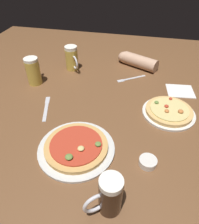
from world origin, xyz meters
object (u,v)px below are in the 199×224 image
(beer_mug_dark, at_px, (33,71))
(ramekin_sauce, at_px, (148,162))
(pizza_plate_far, at_px, (169,111))
(beer_mug_amber, at_px, (109,196))
(fork_left, at_px, (131,78))
(diner_arm, at_px, (136,61))
(knife_right, at_px, (46,108))
(beer_mug_pale, at_px, (72,58))
(napkin_folded, at_px, (180,91))
(pizza_plate_near, at_px, (76,147))

(beer_mug_dark, height_order, ramekin_sauce, beer_mug_dark)
(pizza_plate_far, relative_size, beer_mug_amber, 1.68)
(fork_left, distance_m, diner_arm, 0.19)
(knife_right, bearing_deg, beer_mug_pale, 89.85)
(ramekin_sauce, bearing_deg, beer_mug_pale, 127.93)
(beer_mug_amber, bearing_deg, knife_right, 133.14)
(napkin_folded, bearing_deg, beer_mug_amber, -110.27)
(pizza_plate_far, height_order, fork_left, pizza_plate_far)
(pizza_plate_near, bearing_deg, beer_mug_amber, -50.29)
(fork_left, bearing_deg, ramekin_sauce, -78.33)
(diner_arm, bearing_deg, beer_mug_amber, -89.98)
(beer_mug_pale, height_order, napkin_folded, beer_mug_pale)
(beer_mug_amber, distance_m, knife_right, 0.63)
(beer_mug_amber, relative_size, ramekin_sauce, 2.23)
(pizza_plate_near, distance_m, fork_left, 0.67)
(pizza_plate_far, xyz_separation_m, beer_mug_pale, (-0.64, 0.36, 0.06))
(fork_left, relative_size, diner_arm, 0.61)
(pizza_plate_far, distance_m, beer_mug_pale, 0.74)
(pizza_plate_far, xyz_separation_m, beer_mug_amber, (-0.21, -0.55, 0.06))
(pizza_plate_near, height_order, beer_mug_amber, beer_mug_amber)
(beer_mug_dark, relative_size, beer_mug_amber, 1.05)
(pizza_plate_near, height_order, diner_arm, diner_arm)
(beer_mug_dark, xyz_separation_m, knife_right, (0.17, -0.23, -0.08))
(beer_mug_dark, height_order, beer_mug_pale, beer_mug_dark)
(beer_mug_dark, height_order, beer_mug_amber, beer_mug_dark)
(beer_mug_dark, bearing_deg, ramekin_sauce, -33.60)
(fork_left, bearing_deg, pizza_plate_far, -53.90)
(ramekin_sauce, relative_size, napkin_folded, 0.46)
(pizza_plate_near, distance_m, napkin_folded, 0.74)
(pizza_plate_near, xyz_separation_m, knife_right, (-0.25, 0.24, -0.01))
(pizza_plate_far, bearing_deg, pizza_plate_near, -139.82)
(beer_mug_amber, bearing_deg, pizza_plate_near, 129.71)
(pizza_plate_near, relative_size, napkin_folded, 2.14)
(pizza_plate_far, distance_m, ramekin_sauce, 0.36)
(pizza_plate_near, distance_m, diner_arm, 0.85)
(pizza_plate_far, distance_m, beer_mug_amber, 0.60)
(beer_mug_dark, relative_size, knife_right, 0.81)
(beer_mug_amber, distance_m, beer_mug_pale, 1.01)
(beer_mug_amber, distance_m, ramekin_sauce, 0.25)
(beer_mug_dark, xyz_separation_m, ramekin_sauce, (0.72, -0.48, -0.07))
(pizza_plate_far, xyz_separation_m, napkin_folded, (0.08, 0.23, -0.01))
(ramekin_sauce, bearing_deg, napkin_folded, 73.69)
(fork_left, bearing_deg, diner_arm, 85.61)
(beer_mug_pale, bearing_deg, beer_mug_dark, -127.35)
(napkin_folded, xyz_separation_m, knife_right, (-0.72, -0.33, -0.00))
(pizza_plate_far, height_order, beer_mug_dark, beer_mug_dark)
(pizza_plate_near, relative_size, ramekin_sauce, 4.60)
(ramekin_sauce, xyz_separation_m, diner_arm, (-0.12, 0.84, 0.03))
(pizza_plate_near, bearing_deg, knife_right, 136.00)
(beer_mug_pale, distance_m, fork_left, 0.42)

